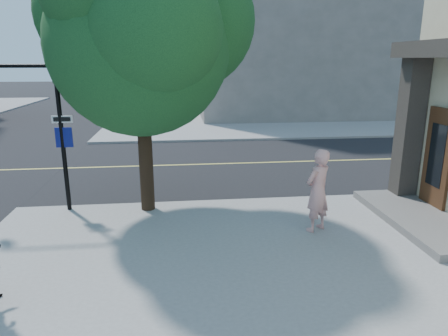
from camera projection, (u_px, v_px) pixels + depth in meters
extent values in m
plane|color=black|center=(55.00, 210.00, 11.03)|extent=(140.00, 140.00, 0.00)
cube|color=black|center=(89.00, 168.00, 15.35)|extent=(140.00, 9.00, 0.01)
cube|color=gray|center=(301.00, 109.00, 33.12)|extent=(29.00, 25.00, 0.12)
cube|color=slate|center=(419.00, 219.00, 9.87)|extent=(1.60, 4.00, 0.18)
cube|color=#35302B|center=(410.00, 126.00, 11.04)|extent=(0.55, 0.55, 4.20)
cube|color=#422614|center=(438.00, 159.00, 10.29)|extent=(0.10, 1.00, 2.60)
cube|color=slate|center=(310.00, 18.00, 31.83)|extent=(18.00, 16.00, 14.00)
imported|color=#E39E98|center=(318.00, 191.00, 9.21)|extent=(0.84, 0.77, 1.93)
cylinder|color=black|center=(145.00, 143.00, 10.33)|extent=(0.36, 0.36, 3.59)
sphere|color=#1C4F22|center=(140.00, 45.00, 9.71)|extent=(4.39, 4.39, 4.39)
sphere|color=#1C4F22|center=(188.00, 22.00, 10.26)|extent=(3.39, 3.39, 3.39)
sphere|color=#1C4F22|center=(101.00, 13.00, 10.16)|extent=(3.19, 3.19, 3.19)
sphere|color=#1C4F22|center=(154.00, 29.00, 8.62)|extent=(2.99, 2.99, 2.99)
cylinder|color=black|center=(62.00, 137.00, 10.26)|extent=(0.11, 0.11, 3.89)
cylinder|color=black|center=(2.00, 66.00, 9.67)|extent=(2.41, 0.09, 0.09)
cube|color=white|center=(62.00, 119.00, 10.12)|extent=(0.51, 0.04, 0.19)
cube|color=navy|center=(64.00, 137.00, 10.24)|extent=(0.42, 0.04, 0.51)
imported|color=black|center=(57.00, 89.00, 9.94)|extent=(0.15, 0.19, 0.93)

